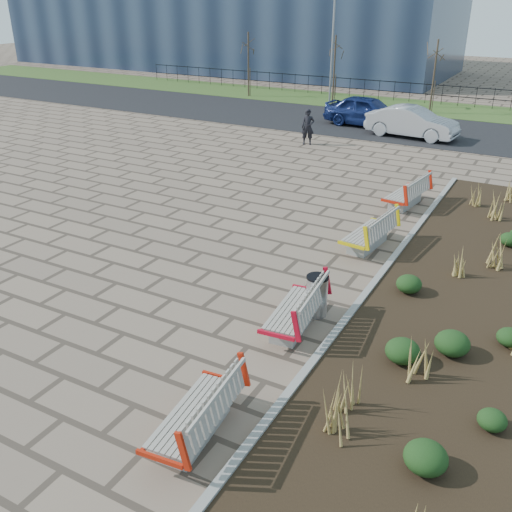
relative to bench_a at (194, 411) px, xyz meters
The scene contains 18 objects.
ground 3.52m from the bench_a, 149.56° to the left, with size 120.00×120.00×0.00m, color #776352.
planting_bed 7.52m from the bench_a, 64.33° to the left, with size 4.50×18.00×0.10m, color black.
planting_curb 6.84m from the bench_a, 82.25° to the left, with size 0.16×18.00×0.15m, color gray.
grass_verge_far 29.92m from the bench_a, 95.76° to the left, with size 80.00×5.00×0.04m, color #33511E.
road 23.96m from the bench_a, 97.20° to the left, with size 80.00×7.00×0.02m, color black.
bench_a is the anchor object (origin of this frame).
bench_b 3.68m from the bench_a, 90.00° to the left, with size 0.90×2.10×1.00m, color red, non-canonical shape.
bench_c 8.46m from the bench_a, 90.00° to the left, with size 0.90×2.10×1.00m, color yellow, non-canonical shape.
bench_d 12.27m from the bench_a, 90.00° to the left, with size 0.90×2.10×1.00m, color red, non-canonical shape.
litter_bin 4.43m from the bench_a, 87.39° to the left, with size 0.47×0.47×0.92m, color #B2B2B7.
pedestrian 19.30m from the bench_a, 108.81° to the left, with size 0.59×0.39×1.61m, color black.
car_blue 23.77m from the bench_a, 102.28° to the left, with size 1.81×4.49×1.53m, color navy.
car_silver 22.07m from the bench_a, 96.23° to the left, with size 1.51×4.34×1.43m, color #9FA1A6.
tree_a 32.03m from the bench_a, 117.96° to the left, with size 1.40×1.40×4.00m, color #4C3D2D, non-canonical shape.
tree_b 29.70m from the bench_a, 107.66° to the left, with size 1.40×1.40×4.00m, color #4C3D2D, non-canonical shape.
tree_c 28.46m from the bench_a, 96.06° to the left, with size 1.40×1.40×4.00m, color #4C3D2D, non-canonical shape.
lamp_west 29.30m from the bench_a, 107.96° to the left, with size 0.24×0.60×6.00m, color gray, non-canonical shape.
railing_fence 31.41m from the bench_a, 95.48° to the left, with size 44.00×0.10×1.20m, color black, non-canonical shape.
Camera 1 is at (7.28, -7.51, 6.53)m, focal length 40.00 mm.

